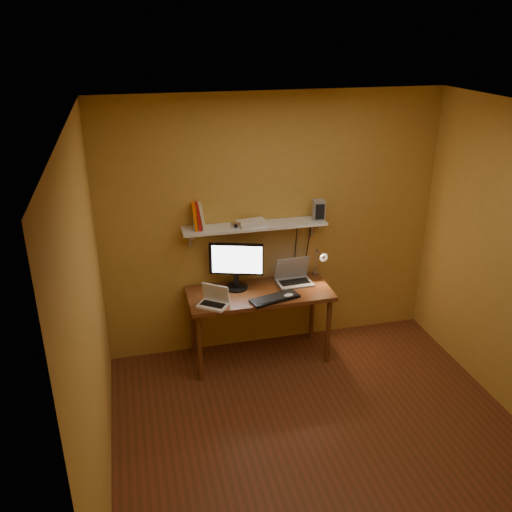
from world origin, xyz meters
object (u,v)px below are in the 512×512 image
object	(u,v)px
laptop	(293,276)
shelf_camera	(236,225)
netbook	(214,300)
speaker_left	(198,221)
monitor	(236,263)
mouse	(288,296)
keyboard	(275,298)
router	(252,223)
desk	(260,299)
speaker_right	(319,210)
wall_shelf	(255,226)
desk_lamp	(320,260)

from	to	relation	value
laptop	shelf_camera	xyz separation A→B (m)	(-0.58, 0.02, 0.59)
netbook	speaker_left	size ratio (longest dim) A/B	1.91
monitor	mouse	bearing A→B (deg)	-18.04
keyboard	router	xyz separation A→B (m)	(-0.13, 0.37, 0.64)
desk	speaker_right	distance (m)	1.05
keyboard	speaker_left	world-z (taller)	speaker_left
laptop	keyboard	bearing A→B (deg)	-134.03
mouse	shelf_camera	world-z (taller)	shelf_camera
desk	router	distance (m)	0.75
desk	speaker_left	distance (m)	0.98
wall_shelf	speaker_left	world-z (taller)	speaker_left
desk	monitor	world-z (taller)	monitor
mouse	netbook	bearing A→B (deg)	168.22
shelf_camera	desk	bearing A→B (deg)	-35.53
monitor	keyboard	xyz separation A→B (m)	(0.30, -0.32, -0.25)
speaker_right	desk	bearing A→B (deg)	-157.08
desk	shelf_camera	bearing A→B (deg)	144.47
keyboard	shelf_camera	size ratio (longest dim) A/B	4.85
speaker_right	router	bearing A→B (deg)	-172.39
monitor	shelf_camera	xyz separation A→B (m)	(0.00, 0.01, 0.39)
wall_shelf	laptop	xyz separation A→B (m)	(0.38, -0.07, -0.54)
desk	speaker_right	world-z (taller)	speaker_right
desk	speaker_right	xyz separation A→B (m)	(0.64, 0.18, 0.81)
shelf_camera	netbook	bearing A→B (deg)	-132.79
monitor	speaker_right	bearing A→B (deg)	21.67
desk	desk_lamp	world-z (taller)	desk_lamp
monitor	laptop	world-z (taller)	monitor
mouse	router	world-z (taller)	router
desk_lamp	router	world-z (taller)	router
desk	netbook	world-z (taller)	netbook
keyboard	mouse	size ratio (longest dim) A/B	4.43
speaker_left	shelf_camera	xyz separation A→B (m)	(0.35, -0.05, -0.06)
mouse	speaker_left	bearing A→B (deg)	144.92
mouse	desk	bearing A→B (deg)	132.02
desk_lamp	speaker_right	size ratio (longest dim) A/B	1.90
monitor	speaker_right	world-z (taller)	speaker_right
laptop	shelf_camera	world-z (taller)	shelf_camera
keyboard	router	distance (m)	0.75
speaker_right	shelf_camera	distance (m)	0.84
speaker_left	laptop	bearing A→B (deg)	-0.88
laptop	shelf_camera	size ratio (longest dim) A/B	3.62
shelf_camera	router	distance (m)	0.17
laptop	speaker_right	distance (m)	0.71
netbook	shelf_camera	size ratio (longest dim) A/B	3.30
monitor	keyboard	size ratio (longest dim) A/B	1.07
wall_shelf	desk	bearing A→B (deg)	-90.00
mouse	monitor	bearing A→B (deg)	134.72
keyboard	mouse	world-z (taller)	mouse
shelf_camera	router	size ratio (longest dim) A/B	0.36
keyboard	speaker_left	size ratio (longest dim) A/B	2.81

